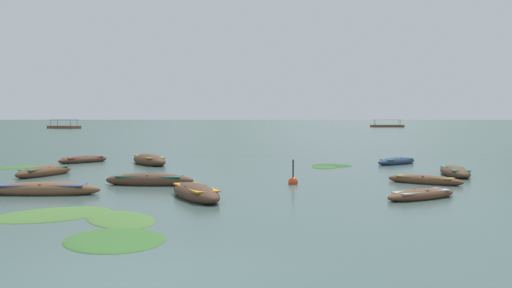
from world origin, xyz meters
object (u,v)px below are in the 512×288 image
object	(u,v)px
rowboat_7	(421,195)
ferry_1	(64,127)
rowboat_5	(43,189)
rowboat_8	(425,180)
rowboat_0	(196,193)
rowboat_1	(150,180)
rowboat_3	(44,172)
rowboat_4	(455,172)
rowboat_9	(149,160)
rowboat_2	(83,160)
mooring_buoy	(293,181)
rowboat_6	(397,161)
ferry_0	(387,126)

from	to	relation	value
rowboat_7	ferry_1	world-z (taller)	ferry_1
rowboat_5	rowboat_8	bearing A→B (deg)	18.84
rowboat_0	rowboat_1	bearing A→B (deg)	127.18
rowboat_7	rowboat_8	size ratio (longest dim) A/B	0.94
rowboat_1	rowboat_7	distance (m)	10.78
rowboat_0	rowboat_3	world-z (taller)	rowboat_0
rowboat_1	rowboat_5	bearing A→B (deg)	-132.70
rowboat_3	ferry_1	distance (m)	128.64
rowboat_4	rowboat_0	bearing A→B (deg)	-140.76
rowboat_1	ferry_1	xyz separation A→B (m)	(-60.10, 119.88, 0.26)
rowboat_3	rowboat_5	bearing A→B (deg)	-63.31
rowboat_7	ferry_1	bearing A→B (deg)	119.88
rowboat_9	ferry_1	bearing A→B (deg)	117.42
rowboat_2	rowboat_9	distance (m)	4.57
rowboat_8	mooring_buoy	bearing A→B (deg)	-172.55
rowboat_5	rowboat_8	world-z (taller)	rowboat_5
rowboat_2	rowboat_8	size ratio (longest dim) A/B	1.09
rowboat_3	rowboat_6	world-z (taller)	rowboat_3
mooring_buoy	rowboat_5	bearing A→B (deg)	-154.72
rowboat_1	rowboat_7	world-z (taller)	rowboat_1
rowboat_2	rowboat_9	bearing A→B (deg)	-11.29
rowboat_8	rowboat_3	bearing A→B (deg)	175.35
rowboat_4	rowboat_5	xyz separation A→B (m)	(-16.38, -8.36, -0.00)
rowboat_2	rowboat_9	size ratio (longest dim) A/B	0.78
rowboat_3	mooring_buoy	world-z (taller)	mooring_buoy
rowboat_8	rowboat_4	bearing A→B (deg)	59.37
rowboat_2	ferry_1	size ratio (longest dim) A/B	0.35
ferry_1	mooring_buoy	size ratio (longest dim) A/B	8.56
rowboat_0	rowboat_6	xyz separation A→B (m)	(8.89, 15.26, -0.03)
rowboat_4	rowboat_9	bearing A→B (deg)	163.62
mooring_buoy	rowboat_2	bearing A→B (deg)	143.50
rowboat_6	ferry_0	bearing A→B (deg)	83.18
rowboat_4	rowboat_8	bearing A→B (deg)	-120.63
rowboat_6	ferry_0	xyz separation A→B (m)	(16.56, 138.42, 0.28)
rowboat_2	rowboat_5	world-z (taller)	rowboat_5
rowboat_4	rowboat_9	distance (m)	17.21
rowboat_3	rowboat_8	world-z (taller)	rowboat_3
rowboat_0	ferry_0	world-z (taller)	ferry_0
rowboat_7	rowboat_9	distance (m)	18.63
rowboat_4	rowboat_6	world-z (taller)	rowboat_4
rowboat_1	rowboat_0	bearing A→B (deg)	-52.82
rowboat_0	rowboat_4	size ratio (longest dim) A/B	1.09
rowboat_6	ferry_1	size ratio (longest dim) A/B	0.32
rowboat_7	rowboat_6	bearing A→B (deg)	85.24
rowboat_0	rowboat_8	size ratio (longest dim) A/B	1.22
rowboat_5	ferry_1	size ratio (longest dim) A/B	0.43
rowboat_2	rowboat_7	world-z (taller)	rowboat_2
rowboat_0	rowboat_8	distance (m)	10.12
rowboat_5	ferry_1	bearing A→B (deg)	114.90
rowboat_1	rowboat_6	bearing A→B (deg)	45.15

